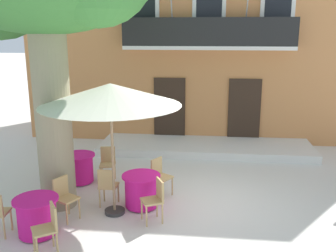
{
  "coord_description": "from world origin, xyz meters",
  "views": [
    {
      "loc": [
        0.18,
        -8.12,
        3.86
      ],
      "look_at": [
        -0.95,
        2.08,
        1.3
      ],
      "focal_mm": 40.62,
      "sensor_mm": 36.0,
      "label": 1
    }
  ],
  "objects_px": {
    "cafe_chair_front_0": "(108,162)",
    "cafe_umbrella": "(110,95)",
    "cafe_table_front": "(79,168)",
    "cafe_chair_front_1": "(69,155)",
    "cafe_chair_middle_0": "(108,184)",
    "cafe_chair_near_tree_1": "(64,195)",
    "cafe_chair_middle_1": "(155,198)",
    "cafe_chair_front_2": "(56,172)",
    "cafe_table_near_tree": "(37,216)",
    "cafe_table_middle": "(141,190)",
    "cafe_chair_near_tree_0": "(48,226)",
    "cafe_chair_middle_2": "(160,174)"
  },
  "relations": [
    {
      "from": "cafe_chair_front_0",
      "to": "cafe_umbrella",
      "type": "height_order",
      "value": "cafe_umbrella"
    },
    {
      "from": "cafe_table_front",
      "to": "cafe_chair_front_1",
      "type": "xyz_separation_m",
      "value": [
        -0.47,
        0.59,
        0.14
      ]
    },
    {
      "from": "cafe_chair_middle_0",
      "to": "cafe_umbrella",
      "type": "xyz_separation_m",
      "value": [
        0.22,
        -0.31,
        2.08
      ]
    },
    {
      "from": "cafe_chair_near_tree_1",
      "to": "cafe_chair_middle_1",
      "type": "bearing_deg",
      "value": 3.0
    },
    {
      "from": "cafe_chair_front_2",
      "to": "cafe_table_front",
      "type": "bearing_deg",
      "value": 63.28
    },
    {
      "from": "cafe_table_near_tree",
      "to": "cafe_umbrella",
      "type": "height_order",
      "value": "cafe_umbrella"
    },
    {
      "from": "cafe_table_near_tree",
      "to": "cafe_umbrella",
      "type": "xyz_separation_m",
      "value": [
        1.26,
        1.05,
        2.22
      ]
    },
    {
      "from": "cafe_umbrella",
      "to": "cafe_chair_near_tree_1",
      "type": "bearing_deg",
      "value": -160.1
    },
    {
      "from": "cafe_table_near_tree",
      "to": "cafe_table_front",
      "type": "relative_size",
      "value": 1.0
    },
    {
      "from": "cafe_chair_near_tree_1",
      "to": "cafe_chair_front_1",
      "type": "xyz_separation_m",
      "value": [
        -0.85,
        2.56,
        0.0
      ]
    },
    {
      "from": "cafe_table_middle",
      "to": "cafe_chair_front_2",
      "type": "height_order",
      "value": "cafe_chair_front_2"
    },
    {
      "from": "cafe_chair_middle_0",
      "to": "cafe_chair_front_2",
      "type": "xyz_separation_m",
      "value": [
        -1.47,
        0.63,
        0.0
      ]
    },
    {
      "from": "cafe_chair_front_0",
      "to": "cafe_chair_front_1",
      "type": "distance_m",
      "value": 1.26
    },
    {
      "from": "cafe_table_near_tree",
      "to": "cafe_chair_front_1",
      "type": "height_order",
      "value": "cafe_chair_front_1"
    },
    {
      "from": "cafe_chair_near_tree_1",
      "to": "cafe_chair_middle_0",
      "type": "xyz_separation_m",
      "value": [
        0.75,
        0.67,
        0.0
      ]
    },
    {
      "from": "cafe_table_middle",
      "to": "cafe_chair_front_2",
      "type": "bearing_deg",
      "value": 165.7
    },
    {
      "from": "cafe_chair_near_tree_0",
      "to": "cafe_table_front",
      "type": "height_order",
      "value": "cafe_chair_near_tree_0"
    },
    {
      "from": "cafe_table_near_tree",
      "to": "cafe_chair_middle_0",
      "type": "bearing_deg",
      "value": 52.67
    },
    {
      "from": "cafe_chair_front_1",
      "to": "cafe_umbrella",
      "type": "height_order",
      "value": "cafe_umbrella"
    },
    {
      "from": "cafe_chair_front_1",
      "to": "cafe_chair_near_tree_0",
      "type": "bearing_deg",
      "value": -74.61
    },
    {
      "from": "cafe_table_front",
      "to": "cafe_chair_front_1",
      "type": "height_order",
      "value": "cafe_chair_front_1"
    },
    {
      "from": "cafe_chair_middle_1",
      "to": "cafe_umbrella",
      "type": "relative_size",
      "value": 0.31
    },
    {
      "from": "cafe_chair_middle_1",
      "to": "cafe_chair_front_0",
      "type": "bearing_deg",
      "value": 127.09
    },
    {
      "from": "cafe_chair_middle_0",
      "to": "cafe_chair_front_0",
      "type": "distance_m",
      "value": 1.55
    },
    {
      "from": "cafe_chair_middle_2",
      "to": "cafe_umbrella",
      "type": "xyz_separation_m",
      "value": [
        -0.86,
        -1.06,
        2.08
      ]
    },
    {
      "from": "cafe_umbrella",
      "to": "cafe_table_front",
      "type": "bearing_deg",
      "value": 129.89
    },
    {
      "from": "cafe_table_near_tree",
      "to": "cafe_table_front",
      "type": "height_order",
      "value": "same"
    },
    {
      "from": "cafe_chair_middle_1",
      "to": "cafe_chair_middle_2",
      "type": "xyz_separation_m",
      "value": [
        -0.08,
        1.31,
        0.0
      ]
    },
    {
      "from": "cafe_chair_middle_0",
      "to": "cafe_chair_middle_2",
      "type": "relative_size",
      "value": 1.0
    },
    {
      "from": "cafe_chair_front_0",
      "to": "cafe_chair_front_1",
      "type": "relative_size",
      "value": 1.0
    },
    {
      "from": "cafe_chair_near_tree_0",
      "to": "cafe_table_middle",
      "type": "xyz_separation_m",
      "value": [
        1.3,
        2.0,
        -0.14
      ]
    },
    {
      "from": "cafe_chair_middle_2",
      "to": "cafe_chair_front_0",
      "type": "relative_size",
      "value": 1.0
    },
    {
      "from": "cafe_table_middle",
      "to": "cafe_chair_near_tree_1",
      "type": "bearing_deg",
      "value": -153.97
    },
    {
      "from": "cafe_chair_near_tree_0",
      "to": "cafe_table_front",
      "type": "xyz_separation_m",
      "value": [
        -0.58,
        3.24,
        -0.14
      ]
    },
    {
      "from": "cafe_umbrella",
      "to": "cafe_chair_middle_2",
      "type": "bearing_deg",
      "value": 50.95
    },
    {
      "from": "cafe_chair_near_tree_0",
      "to": "cafe_chair_middle_1",
      "type": "bearing_deg",
      "value": 38.72
    },
    {
      "from": "cafe_chair_near_tree_1",
      "to": "cafe_umbrella",
      "type": "xyz_separation_m",
      "value": [
        0.97,
        0.35,
        2.08
      ]
    },
    {
      "from": "cafe_table_middle",
      "to": "cafe_chair_front_1",
      "type": "height_order",
      "value": "cafe_chair_front_1"
    },
    {
      "from": "cafe_chair_middle_2",
      "to": "cafe_chair_front_0",
      "type": "height_order",
      "value": "same"
    },
    {
      "from": "cafe_table_near_tree",
      "to": "cafe_chair_front_0",
      "type": "xyz_separation_m",
      "value": [
        0.64,
        2.86,
        0.14
      ]
    },
    {
      "from": "cafe_table_near_tree",
      "to": "cafe_chair_front_0",
      "type": "bearing_deg",
      "value": 77.48
    },
    {
      "from": "cafe_chair_middle_1",
      "to": "cafe_chair_front_0",
      "type": "xyz_separation_m",
      "value": [
        -1.56,
        2.07,
        0.0
      ]
    },
    {
      "from": "cafe_table_middle",
      "to": "cafe_umbrella",
      "type": "distance_m",
      "value": 2.31
    },
    {
      "from": "cafe_chair_front_2",
      "to": "cafe_chair_middle_2",
      "type": "bearing_deg",
      "value": 2.49
    },
    {
      "from": "cafe_chair_near_tree_0",
      "to": "cafe_chair_near_tree_1",
      "type": "height_order",
      "value": "same"
    },
    {
      "from": "cafe_chair_middle_0",
      "to": "cafe_chair_front_0",
      "type": "bearing_deg",
      "value": 105.08
    },
    {
      "from": "cafe_chair_near_tree_1",
      "to": "cafe_chair_middle_1",
      "type": "relative_size",
      "value": 1.0
    },
    {
      "from": "cafe_chair_middle_1",
      "to": "cafe_umbrella",
      "type": "height_order",
      "value": "cafe_umbrella"
    },
    {
      "from": "cafe_umbrella",
      "to": "cafe_chair_near_tree_0",
      "type": "bearing_deg",
      "value": -115.48
    },
    {
      "from": "cafe_chair_middle_2",
      "to": "cafe_chair_front_1",
      "type": "height_order",
      "value": "same"
    }
  ]
}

